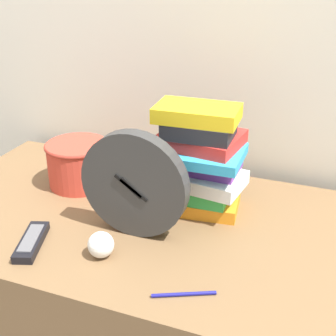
{
  "coord_description": "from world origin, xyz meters",
  "views": [
    {
      "loc": [
        0.47,
        -0.63,
        1.38
      ],
      "look_at": [
        0.09,
        0.36,
        0.87
      ],
      "focal_mm": 50.0,
      "sensor_mm": 36.0,
      "label": 1
    }
  ],
  "objects": [
    {
      "name": "basket",
      "position": [
        -0.24,
        0.45,
        0.8
      ],
      "size": [
        0.19,
        0.19,
        0.13
      ],
      "color": "#C63D2D",
      "rests_on": "desk"
    },
    {
      "name": "wall_back",
      "position": [
        0.0,
        0.76,
        1.2
      ],
      "size": [
        6.0,
        0.04,
        2.4
      ],
      "color": "silver",
      "rests_on": "ground_plane"
    },
    {
      "name": "pen",
      "position": [
        0.22,
        0.09,
        0.73
      ],
      "size": [
        0.13,
        0.06,
        0.01
      ],
      "color": "navy",
      "rests_on": "desk"
    },
    {
      "name": "desk_clock",
      "position": [
        0.03,
        0.27,
        0.86
      ],
      "size": [
        0.27,
        0.04,
        0.27
      ],
      "color": "#333333",
      "rests_on": "desk"
    },
    {
      "name": "tv_remote",
      "position": [
        -0.18,
        0.13,
        0.74
      ],
      "size": [
        0.1,
        0.16,
        0.02
      ],
      "color": "black",
      "rests_on": "desk"
    },
    {
      "name": "crumpled_paper_ball",
      "position": [
        -0.0,
        0.15,
        0.76
      ],
      "size": [
        0.06,
        0.06,
        0.06
      ],
      "color": "white",
      "rests_on": "desk"
    },
    {
      "name": "desk",
      "position": [
        0.0,
        0.34,
        0.36
      ],
      "size": [
        1.19,
        0.69,
        0.73
      ],
      "color": "brown",
      "rests_on": "ground_plane"
    },
    {
      "name": "book_stack",
      "position": [
        0.15,
        0.45,
        0.87
      ],
      "size": [
        0.24,
        0.2,
        0.3
      ],
      "color": "orange",
      "rests_on": "desk"
    }
  ]
}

